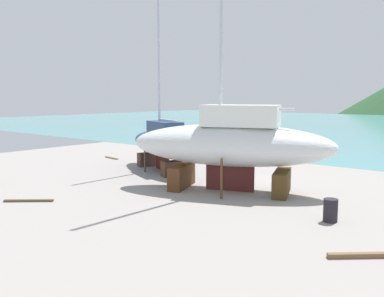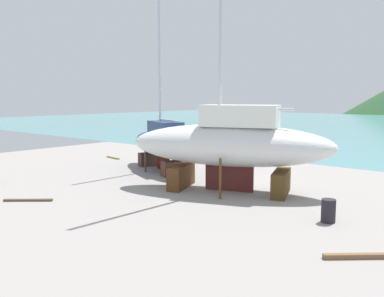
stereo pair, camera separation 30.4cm
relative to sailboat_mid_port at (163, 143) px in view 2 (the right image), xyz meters
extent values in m
plane|color=gray|center=(6.51, -2.84, -1.90)|extent=(47.27, 47.27, 0.00)
cube|color=#4A2F27|center=(-1.99, 0.86, -1.42)|extent=(1.37, 1.96, 0.96)
cube|color=#523325|center=(1.93, -0.83, -1.42)|extent=(1.37, 1.96, 0.96)
cylinder|color=#4A3D2C|center=(-0.53, -1.14, -1.14)|extent=(0.12, 0.12, 1.51)
cylinder|color=#4F351F|center=(0.46, 1.17, -1.14)|extent=(0.12, 0.12, 1.51)
ellipsoid|color=navy|center=(-0.03, 0.01, -0.07)|extent=(8.74, 5.47, 1.59)
cube|color=#4E190D|center=(-0.03, 0.01, -1.42)|extent=(1.91, 0.88, 1.11)
cube|color=navy|center=(0.36, -0.15, 1.05)|extent=(3.36, 2.47, 0.79)
cylinder|color=silver|center=(-0.42, 0.18, 6.66)|extent=(0.17, 0.17, 12.02)
cylinder|color=silver|center=(0.95, -0.41, 1.55)|extent=(2.79, 1.29, 0.12)
cube|color=#55331B|center=(4.40, -3.14, -1.28)|extent=(1.60, 2.73, 1.23)
cube|color=#4E371A|center=(9.44, -1.20, -1.28)|extent=(1.60, 2.73, 1.23)
cylinder|color=#553F19|center=(7.58, -3.87, -0.90)|extent=(0.12, 0.12, 2.01)
cylinder|color=brown|center=(6.27, -0.47, -0.90)|extent=(0.12, 0.12, 2.01)
ellipsoid|color=silver|center=(6.92, -2.17, 0.55)|extent=(11.28, 6.97, 2.20)
cube|color=#511F1D|center=(6.92, -2.17, -1.33)|extent=(2.45, 1.01, 1.54)
cube|color=white|center=(7.43, -1.97, 2.09)|extent=(4.35, 3.25, 1.10)
cylinder|color=silver|center=(8.18, -1.68, 2.44)|extent=(3.58, 1.48, 0.13)
cube|color=#2B4990|center=(-1.67, 5.22, -1.47)|extent=(0.33, 0.39, 0.87)
cube|color=maroon|center=(-1.67, 5.22, -0.75)|extent=(0.40, 0.50, 0.55)
sphere|color=#926543|center=(-1.67, 5.22, -0.37)|extent=(0.22, 0.22, 0.22)
cylinder|color=#262129|center=(13.10, -4.16, -1.43)|extent=(0.72, 0.72, 0.93)
cube|color=olive|center=(-6.98, 1.39, -1.85)|extent=(1.77, 0.50, 0.10)
cube|color=brown|center=(15.30, -7.18, -1.82)|extent=(1.82, 1.65, 0.15)
cube|color=brown|center=(0.81, -10.13, -1.85)|extent=(1.88, 1.66, 0.10)
camera|label=1|loc=(18.95, -20.06, 3.07)|focal=38.66mm
camera|label=2|loc=(19.19, -19.86, 3.07)|focal=38.66mm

